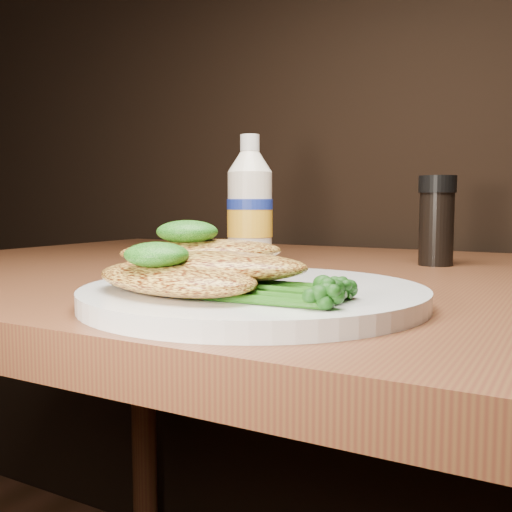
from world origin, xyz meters
The scene contains 9 objects.
plate centered at (0.08, 0.81, 0.76)m, with size 0.29×0.29×0.02m, color white.
chicken_front centered at (0.05, 0.74, 0.78)m, with size 0.16×0.08×0.03m, color gold.
chicken_mid centered at (0.07, 0.76, 0.79)m, with size 0.15×0.08×0.02m, color gold.
chicken_back centered at (0.03, 0.80, 0.79)m, with size 0.14×0.07×0.02m, color gold.
pesto_front centered at (0.04, 0.72, 0.80)m, with size 0.05×0.05×0.02m, color #073509.
pesto_back centered at (0.03, 0.79, 0.81)m, with size 0.05×0.05×0.02m, color #073509.
broccolini_bundle centered at (0.12, 0.76, 0.78)m, with size 0.14×0.11×0.02m, color #205612, non-canonical shape.
mayo_bottle centered at (-0.08, 1.08, 0.84)m, with size 0.06×0.06×0.18m, color white, non-canonical shape.
pepper_grinder centered at (0.15, 1.19, 0.81)m, with size 0.05×0.05×0.12m, color black, non-canonical shape.
Camera 1 is at (0.32, 0.38, 0.84)m, focal length 41.08 mm.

